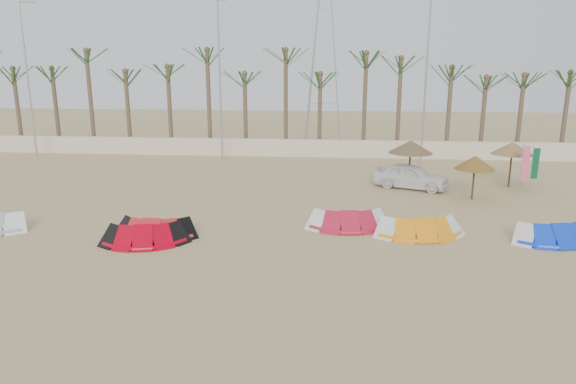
# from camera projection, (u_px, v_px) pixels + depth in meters

# --- Properties ---
(ground) EXTENTS (120.00, 120.00, 0.00)m
(ground) POSITION_uv_depth(u_px,v_px,m) (272.00, 274.00, 17.05)
(ground) COLOR tan
(ground) RESTS_ON ground
(boundary_wall) EXTENTS (60.00, 0.30, 1.30)m
(boundary_wall) POSITION_uv_depth(u_px,v_px,m) (307.00, 148.00, 38.14)
(boundary_wall) COLOR beige
(boundary_wall) RESTS_ON ground
(palm_line) EXTENTS (52.00, 4.00, 7.70)m
(palm_line) POSITION_uv_depth(u_px,v_px,m) (318.00, 68.00, 38.11)
(palm_line) COLOR brown
(palm_line) RESTS_ON ground
(lamp_a) EXTENTS (1.25, 0.14, 11.00)m
(lamp_a) POSITION_uv_depth(u_px,v_px,m) (28.00, 78.00, 36.69)
(lamp_a) COLOR #A5A8AD
(lamp_a) RESTS_ON ground
(lamp_b) EXTENTS (1.25, 0.14, 11.00)m
(lamp_b) POSITION_uv_depth(u_px,v_px,m) (220.00, 78.00, 35.47)
(lamp_b) COLOR #A5A8AD
(lamp_b) RESTS_ON ground
(lamp_c) EXTENTS (1.25, 0.14, 11.00)m
(lamp_c) POSITION_uv_depth(u_px,v_px,m) (426.00, 79.00, 34.26)
(lamp_c) COLOR #A5A8AD
(lamp_c) RESTS_ON ground
(pylon) EXTENTS (3.00, 3.00, 14.00)m
(pylon) POSITION_uv_depth(u_px,v_px,m) (323.00, 145.00, 44.00)
(pylon) COLOR #A5A8AD
(pylon) RESTS_ON ground
(kite_red_left) EXTENTS (3.33, 1.58, 0.90)m
(kite_red_left) POSITION_uv_depth(u_px,v_px,m) (157.00, 225.00, 20.80)
(kite_red_left) COLOR red
(kite_red_left) RESTS_ON ground
(kite_red_mid) EXTENTS (3.53, 2.16, 0.90)m
(kite_red_mid) POSITION_uv_depth(u_px,v_px,m) (147.00, 231.00, 20.02)
(kite_red_mid) COLOR #B60014
(kite_red_mid) RESTS_ON ground
(kite_red_right) EXTENTS (3.55, 1.85, 0.90)m
(kite_red_right) POSITION_uv_depth(u_px,v_px,m) (348.00, 217.00, 21.89)
(kite_red_right) COLOR red
(kite_red_right) RESTS_ON ground
(kite_orange) EXTENTS (3.76, 2.10, 0.90)m
(kite_orange) POSITION_uv_depth(u_px,v_px,m) (419.00, 224.00, 20.94)
(kite_orange) COLOR orange
(kite_orange) RESTS_ON ground
(kite_blue) EXTENTS (3.50, 2.10, 0.90)m
(kite_blue) POSITION_uv_depth(u_px,v_px,m) (552.00, 230.00, 20.17)
(kite_blue) COLOR #0C37E7
(kite_blue) RESTS_ON ground
(parasol_left) EXTENTS (2.45, 2.45, 2.64)m
(parasol_left) POSITION_uv_depth(u_px,v_px,m) (411.00, 147.00, 28.41)
(parasol_left) COLOR #4C331E
(parasol_left) RESTS_ON ground
(parasol_mid) EXTENTS (2.02, 2.02, 2.28)m
(parasol_mid) POSITION_uv_depth(u_px,v_px,m) (475.00, 163.00, 25.87)
(parasol_mid) COLOR #4C331E
(parasol_mid) RESTS_ON ground
(parasol_right) EXTENTS (2.27, 2.27, 2.56)m
(parasol_right) POSITION_uv_depth(u_px,v_px,m) (512.00, 148.00, 28.51)
(parasol_right) COLOR #4C331E
(parasol_right) RESTS_ON ground
(flag_pink) EXTENTS (0.44, 0.16, 2.79)m
(flag_pink) POSITION_uv_depth(u_px,v_px,m) (525.00, 165.00, 26.62)
(flag_pink) COLOR #A5A8AD
(flag_pink) RESTS_ON ground
(flag_green) EXTENTS (0.44, 0.15, 2.56)m
(flag_green) POSITION_uv_depth(u_px,v_px,m) (535.00, 165.00, 27.34)
(flag_green) COLOR #A5A8AD
(flag_green) RESTS_ON ground
(car) EXTENTS (4.43, 3.12, 1.40)m
(car) POSITION_uv_depth(u_px,v_px,m) (411.00, 176.00, 28.50)
(car) COLOR white
(car) RESTS_ON ground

